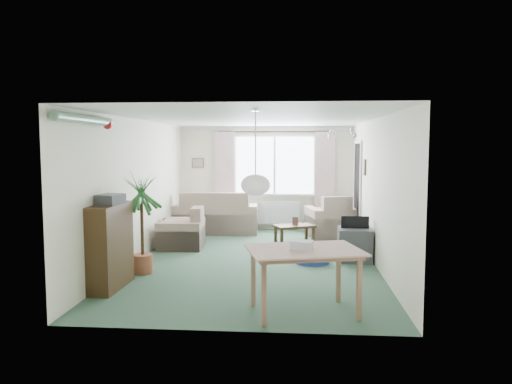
# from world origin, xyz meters

# --- Properties ---
(ground) EXTENTS (6.50, 6.50, 0.00)m
(ground) POSITION_xyz_m (0.00, 0.00, 0.00)
(ground) COLOR #31523D
(window) EXTENTS (1.80, 0.03, 1.30)m
(window) POSITION_xyz_m (0.20, 3.23, 1.50)
(window) COLOR white
(curtain_rod) EXTENTS (2.60, 0.03, 0.03)m
(curtain_rod) POSITION_xyz_m (0.20, 3.15, 2.27)
(curtain_rod) COLOR black
(curtain_left) EXTENTS (0.45, 0.08, 2.00)m
(curtain_left) POSITION_xyz_m (-0.95, 3.13, 1.27)
(curtain_left) COLOR beige
(curtain_right) EXTENTS (0.45, 0.08, 2.00)m
(curtain_right) POSITION_xyz_m (1.35, 3.13, 1.27)
(curtain_right) COLOR beige
(radiator) EXTENTS (1.20, 0.10, 0.55)m
(radiator) POSITION_xyz_m (0.20, 3.19, 0.40)
(radiator) COLOR white
(doorway) EXTENTS (0.03, 0.95, 2.00)m
(doorway) POSITION_xyz_m (1.99, 2.20, 1.00)
(doorway) COLOR black
(pendant_lamp) EXTENTS (0.36, 0.36, 0.36)m
(pendant_lamp) POSITION_xyz_m (0.20, -2.30, 1.48)
(pendant_lamp) COLOR white
(tinsel_garland) EXTENTS (1.60, 1.60, 0.12)m
(tinsel_garland) POSITION_xyz_m (-1.92, -2.30, 2.28)
(tinsel_garland) COLOR #196626
(bauble_cluster_a) EXTENTS (0.20, 0.20, 0.20)m
(bauble_cluster_a) POSITION_xyz_m (1.30, 0.90, 2.22)
(bauble_cluster_a) COLOR silver
(bauble_cluster_b) EXTENTS (0.20, 0.20, 0.20)m
(bauble_cluster_b) POSITION_xyz_m (1.60, -0.30, 2.22)
(bauble_cluster_b) COLOR silver
(wall_picture_back) EXTENTS (0.28, 0.03, 0.22)m
(wall_picture_back) POSITION_xyz_m (-1.60, 3.23, 1.55)
(wall_picture_back) COLOR brown
(wall_picture_right) EXTENTS (0.03, 0.24, 0.30)m
(wall_picture_right) POSITION_xyz_m (1.98, 1.20, 1.55)
(wall_picture_right) COLOR brown
(sofa) EXTENTS (1.92, 1.10, 0.93)m
(sofa) POSITION_xyz_m (-1.10, 2.75, 0.47)
(sofa) COLOR beige
(sofa) RESTS_ON ground
(armchair_corner) EXTENTS (1.18, 1.14, 0.90)m
(armchair_corner) POSITION_xyz_m (1.48, 2.47, 0.45)
(armchair_corner) COLOR beige
(armchair_corner) RESTS_ON ground
(armchair_left) EXTENTS (0.88, 0.92, 0.78)m
(armchair_left) POSITION_xyz_m (-1.50, 0.99, 0.39)
(armchair_left) COLOR #BEAA90
(armchair_left) RESTS_ON ground
(coffee_table) EXTENTS (0.90, 0.72, 0.35)m
(coffee_table) POSITION_xyz_m (0.67, 1.69, 0.18)
(coffee_table) COLOR black
(coffee_table) RESTS_ON ground
(photo_frame) EXTENTS (0.12, 0.02, 0.16)m
(photo_frame) POSITION_xyz_m (0.69, 1.71, 0.43)
(photo_frame) COLOR brown
(photo_frame) RESTS_ON coffee_table
(bookshelf) EXTENTS (0.34, 0.96, 1.16)m
(bookshelf) POSITION_xyz_m (-1.84, -1.78, 0.58)
(bookshelf) COLOR black
(bookshelf) RESTS_ON ground
(hifi_box) EXTENTS (0.35, 0.40, 0.14)m
(hifi_box) POSITION_xyz_m (-1.81, -1.82, 1.23)
(hifi_box) COLOR #38393E
(hifi_box) RESTS_ON bookshelf
(houseplant) EXTENTS (0.70, 0.70, 1.56)m
(houseplant) POSITION_xyz_m (-1.65, -0.95, 0.78)
(houseplant) COLOR #23551D
(houseplant) RESTS_ON ground
(dining_table) EXTENTS (1.35, 1.06, 0.74)m
(dining_table) POSITION_xyz_m (0.79, -2.60, 0.37)
(dining_table) COLOR tan
(dining_table) RESTS_ON ground
(gift_box) EXTENTS (0.28, 0.22, 0.12)m
(gift_box) POSITION_xyz_m (0.76, -2.62, 0.80)
(gift_box) COLOR silver
(gift_box) RESTS_ON dining_table
(tv_cube) EXTENTS (0.58, 0.63, 0.56)m
(tv_cube) POSITION_xyz_m (1.70, 0.16, 0.28)
(tv_cube) COLOR #37383C
(tv_cube) RESTS_ON ground
(pet_bed) EXTENTS (0.62, 0.62, 0.11)m
(pet_bed) POSITION_xyz_m (0.97, -0.08, 0.06)
(pet_bed) COLOR navy
(pet_bed) RESTS_ON ground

